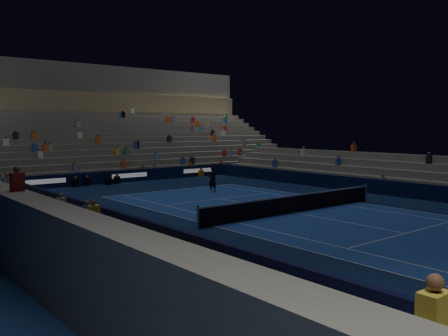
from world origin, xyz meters
TOP-DOWN VIEW (x-y plane):
  - ground at (0.00, 0.00)m, footprint 90.00×90.00m
  - court_surface at (0.00, 0.00)m, footprint 10.97×23.77m
  - sponsor_barrier_far at (0.00, 18.50)m, footprint 44.00×0.25m
  - sponsor_barrier_east at (9.70, 0.00)m, footprint 0.25×37.00m
  - sponsor_barrier_west at (-9.70, 0.00)m, footprint 0.25×37.00m
  - grandstand_main at (0.00, 27.90)m, footprint 44.00×15.20m
  - grandstand_east at (13.17, 0.00)m, footprint 5.00×37.00m
  - grandstand_west at (-13.17, 0.00)m, footprint 5.00×37.00m
  - tennis_net at (0.00, 0.00)m, footprint 12.90×0.10m
  - tennis_player at (1.45, 9.05)m, footprint 0.68×0.45m
  - broadcast_camera at (-2.22, 17.69)m, footprint 0.49×0.89m

SIDE VIEW (x-z plane):
  - ground at x=0.00m, z-range 0.00..0.00m
  - court_surface at x=0.00m, z-range 0.00..0.01m
  - broadcast_camera at x=-2.22m, z-range 0.01..0.55m
  - sponsor_barrier_far at x=0.00m, z-range 0.00..1.00m
  - sponsor_barrier_east at x=9.70m, z-range 0.00..1.00m
  - sponsor_barrier_west at x=-9.70m, z-range 0.00..1.00m
  - tennis_net at x=0.00m, z-range -0.05..1.05m
  - grandstand_east at x=13.17m, z-range -0.33..2.17m
  - grandstand_west at x=-13.17m, z-range -0.33..2.17m
  - tennis_player at x=1.45m, z-range 0.00..1.84m
  - grandstand_main at x=0.00m, z-range -2.22..8.98m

